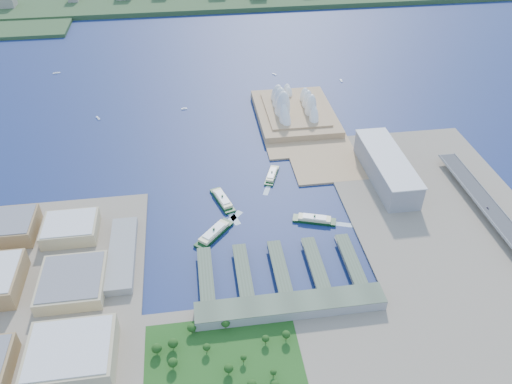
{
  "coord_description": "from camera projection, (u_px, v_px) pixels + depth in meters",
  "views": [
    {
      "loc": [
        -68.66,
        -467.92,
        419.61
      ],
      "look_at": [
        5.27,
        53.41,
        18.0
      ],
      "focal_mm": 35.0,
      "sensor_mm": 36.0,
      "label": 1
    }
  ],
  "objects": [
    {
      "name": "south_land",
      "position": [
        290.0,
        376.0,
        464.27
      ],
      "size": [
        720.0,
        180.0,
        3.0
      ],
      "primitive_type": "cube",
      "color": "gray",
      "rests_on": "ground"
    },
    {
      "name": "ferry_wharves",
      "position": [
        279.0,
        268.0,
        570.2
      ],
      "size": [
        184.0,
        90.0,
        9.3
      ],
      "primitive_type": null,
      "color": "#485641",
      "rests_on": "ground"
    },
    {
      "name": "ferry_d",
      "position": [
        314.0,
        218.0,
        639.26
      ],
      "size": [
        56.82,
        30.35,
        10.43
      ],
      "primitive_type": null,
      "rotation": [
        0.0,
        0.0,
        1.26
      ],
      "color": "black",
      "rests_on": "ground"
    },
    {
      "name": "ferry_c",
      "position": [
        214.0,
        232.0,
        617.5
      ],
      "size": [
        52.76,
        56.1,
        11.62
      ],
      "primitive_type": null,
      "rotation": [
        0.0,
        0.0,
        2.41
      ],
      "color": "black",
      "rests_on": "ground"
    },
    {
      "name": "ferry_a",
      "position": [
        222.0,
        198.0,
        671.74
      ],
      "size": [
        31.02,
        58.78,
        10.79
      ],
      "primitive_type": null,
      "rotation": [
        0.0,
        0.0,
        0.31
      ],
      "color": "black",
      "rests_on": "ground"
    },
    {
      "name": "west_land",
      "position": [
        35.0,
        317.0,
        519.02
      ],
      "size": [
        220.0,
        390.0,
        3.0
      ],
      "primitive_type": "cube",
      "color": "gray",
      "rests_on": "ground"
    },
    {
      "name": "opera_house",
      "position": [
        296.0,
        100.0,
        843.24
      ],
      "size": [
        134.0,
        180.0,
        58.0
      ],
      "primitive_type": null,
      "color": "white",
      "rests_on": "peninsula"
    },
    {
      "name": "ferry_b",
      "position": [
        272.0,
        174.0,
        718.69
      ],
      "size": [
        29.4,
        50.45,
        9.31
      ],
      "primitive_type": null,
      "rotation": [
        0.0,
        0.0,
        -0.37
      ],
      "color": "black",
      "rests_on": "ground"
    },
    {
      "name": "boat_c",
      "position": [
        341.0,
        81.0,
        976.52
      ],
      "size": [
        4.21,
        11.66,
        2.57
      ],
      "primitive_type": null,
      "rotation": [
        0.0,
        0.0,
        3.06
      ],
      "color": "white",
      "rests_on": "ground"
    },
    {
      "name": "boat_a",
      "position": [
        98.0,
        118.0,
        857.04
      ],
      "size": [
        8.9,
        12.85,
        2.48
      ],
      "primitive_type": null,
      "rotation": [
        0.0,
        0.0,
        0.49
      ],
      "color": "white",
      "rests_on": "ground"
    },
    {
      "name": "boat_e",
      "position": [
        274.0,
        74.0,
        1000.2
      ],
      "size": [
        7.74,
        9.95,
        2.4
      ],
      "primitive_type": null,
      "rotation": [
        0.0,
        0.0,
        0.55
      ],
      "color": "white",
      "rests_on": "ground"
    },
    {
      "name": "expressway",
      "position": [
        507.0,
        233.0,
        611.34
      ],
      "size": [
        26.0,
        340.0,
        11.85
      ],
      "primitive_type": null,
      "color": "gray",
      "rests_on": "east_land"
    },
    {
      "name": "toaster_building",
      "position": [
        386.0,
        168.0,
        702.82
      ],
      "size": [
        45.0,
        155.0,
        35.0
      ],
      "primitive_type": "cube",
      "color": "gray",
      "rests_on": "east_land"
    },
    {
      "name": "west_buildings",
      "position": [
        38.0,
        282.0,
        537.48
      ],
      "size": [
        200.0,
        280.0,
        27.0
      ],
      "primitive_type": null,
      "color": "olive",
      "rests_on": "west_land"
    },
    {
      "name": "boat_b",
      "position": [
        184.0,
        109.0,
        883.87
      ],
      "size": [
        10.28,
        4.43,
        2.7
      ],
      "primitive_type": null,
      "rotation": [
        0.0,
        0.0,
        1.67
      ],
      "color": "white",
      "rests_on": "ground"
    },
    {
      "name": "boat_d",
      "position": [
        57.0,
        73.0,
        1005.33
      ],
      "size": [
        14.94,
        6.46,
        2.46
      ],
      "primitive_type": null,
      "rotation": [
        0.0,
        0.0,
        1.8
      ],
      "color": "white",
      "rests_on": "ground"
    },
    {
      "name": "car_c",
      "position": [
        488.0,
        208.0,
        639.89
      ],
      "size": [
        1.7,
        4.17,
        1.21
      ],
      "primitive_type": "imported",
      "rotation": [
        0.0,
        0.0,
        3.14
      ],
      "color": "slate",
      "rests_on": "expressway"
    },
    {
      "name": "terminal_building",
      "position": [
        291.0,
        306.0,
        520.44
      ],
      "size": [
        200.0,
        28.0,
        12.0
      ],
      "primitive_type": "cube",
      "color": "gray",
      "rests_on": "south_land"
    },
    {
      "name": "east_land",
      "position": [
        455.0,
        237.0,
        617.02
      ],
      "size": [
        240.0,
        500.0,
        3.0
      ],
      "primitive_type": "cube",
      "color": "gray",
      "rests_on": "ground"
    },
    {
      "name": "ground",
      "position": [
        258.0,
        229.0,
        630.5
      ],
      "size": [
        3000.0,
        3000.0,
        0.0
      ],
      "primitive_type": "plane",
      "color": "#101B4B",
      "rests_on": "ground"
    },
    {
      "name": "peninsula",
      "position": [
        298.0,
        122.0,
        846.28
      ],
      "size": [
        135.0,
        220.0,
        3.0
      ],
      "primitive_type": "cube",
      "color": "tan",
      "rests_on": "ground"
    },
    {
      "name": "park",
      "position": [
        224.0,
        359.0,
        467.56
      ],
      "size": [
        150.0,
        110.0,
        16.0
      ],
      "primitive_type": null,
      "color": "#194714",
      "rests_on": "south_land"
    }
  ]
}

